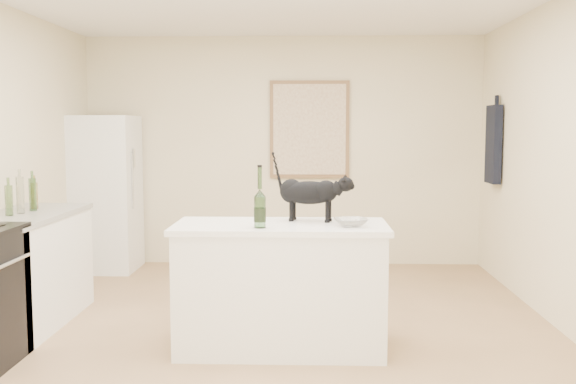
% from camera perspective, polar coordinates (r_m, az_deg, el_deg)
% --- Properties ---
extents(floor, '(5.50, 5.50, 0.00)m').
position_cam_1_polar(floor, '(5.03, -1.69, -12.63)').
color(floor, '#A88159').
rests_on(floor, ground).
extents(wall_back, '(4.50, 0.00, 4.50)m').
position_cam_1_polar(wall_back, '(7.53, -0.42, 3.55)').
color(wall_back, beige).
rests_on(wall_back, ground).
extents(wall_front, '(4.50, 0.00, 4.50)m').
position_cam_1_polar(wall_front, '(2.06, -6.56, -2.14)').
color(wall_front, beige).
rests_on(wall_front, ground).
extents(island_base, '(1.44, 0.67, 0.86)m').
position_cam_1_polar(island_base, '(4.71, -0.63, -8.44)').
color(island_base, white).
rests_on(island_base, floor).
extents(island_top, '(1.50, 0.70, 0.04)m').
position_cam_1_polar(island_top, '(4.62, -0.64, -3.02)').
color(island_top, white).
rests_on(island_top, island_base).
extents(left_cabinets, '(0.60, 1.40, 0.86)m').
position_cam_1_polar(left_cabinets, '(5.66, -21.75, -6.45)').
color(left_cabinets, white).
rests_on(left_cabinets, floor).
extents(left_countertop, '(0.62, 1.44, 0.04)m').
position_cam_1_polar(left_countertop, '(5.59, -21.92, -1.92)').
color(left_countertop, gray).
rests_on(left_countertop, left_cabinets).
extents(fridge, '(0.68, 0.68, 1.70)m').
position_cam_1_polar(fridge, '(7.50, -15.60, -0.12)').
color(fridge, white).
rests_on(fridge, floor).
extents(artwork_frame, '(0.90, 0.03, 1.10)m').
position_cam_1_polar(artwork_frame, '(7.49, 1.87, 5.45)').
color(artwork_frame, brown).
rests_on(artwork_frame, wall_back).
extents(artwork_canvas, '(0.82, 0.00, 1.02)m').
position_cam_1_polar(artwork_canvas, '(7.47, 1.87, 5.45)').
color(artwork_canvas, beige).
rests_on(artwork_canvas, wall_back).
extents(hanging_garment, '(0.08, 0.34, 0.80)m').
position_cam_1_polar(hanging_garment, '(7.07, 17.40, 3.96)').
color(hanging_garment, black).
rests_on(hanging_garment, wall_right).
extents(black_cat, '(0.55, 0.28, 0.37)m').
position_cam_1_polar(black_cat, '(4.73, 1.85, -0.32)').
color(black_cat, black).
rests_on(black_cat, island_top).
extents(wine_bottle, '(0.09, 0.09, 0.37)m').
position_cam_1_polar(wine_bottle, '(4.42, -2.46, -0.73)').
color(wine_bottle, '#215321').
rests_on(wine_bottle, island_top).
extents(glass_bowl, '(0.26, 0.26, 0.06)m').
position_cam_1_polar(glass_bowl, '(4.51, 5.47, -2.65)').
color(glass_bowl, silver).
rests_on(glass_bowl, island_top).
extents(fridge_paper, '(0.03, 0.16, 0.21)m').
position_cam_1_polar(fridge_paper, '(7.35, -13.17, 2.89)').
color(fridge_paper, beige).
rests_on(fridge_paper, fridge).
extents(counter_bottle_cluster, '(0.12, 0.48, 0.29)m').
position_cam_1_polar(counter_bottle_cluster, '(5.63, -21.94, -0.35)').
color(counter_bottle_cluster, '#1B521F').
rests_on(counter_bottle_cluster, left_countertop).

